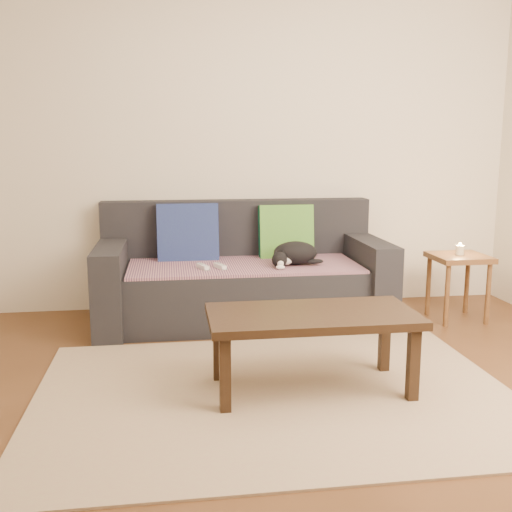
# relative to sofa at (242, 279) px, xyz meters

# --- Properties ---
(ground) EXTENTS (4.50, 4.50, 0.00)m
(ground) POSITION_rel_sofa_xyz_m (0.00, -1.57, -0.31)
(ground) COLOR brown
(ground) RESTS_ON ground
(back_wall) EXTENTS (4.50, 0.04, 2.60)m
(back_wall) POSITION_rel_sofa_xyz_m (0.00, 0.43, 0.99)
(back_wall) COLOR beige
(back_wall) RESTS_ON ground
(sofa) EXTENTS (2.10, 0.94, 0.87)m
(sofa) POSITION_rel_sofa_xyz_m (0.00, 0.00, 0.00)
(sofa) COLOR #232328
(sofa) RESTS_ON ground
(throw_blanket) EXTENTS (1.66, 0.74, 0.02)m
(throw_blanket) POSITION_rel_sofa_xyz_m (0.00, -0.09, 0.12)
(throw_blanket) COLOR #44284B
(throw_blanket) RESTS_ON sofa
(cushion_navy) EXTENTS (0.46, 0.18, 0.47)m
(cushion_navy) POSITION_rel_sofa_xyz_m (-0.39, 0.17, 0.32)
(cushion_navy) COLOR #141656
(cushion_navy) RESTS_ON throw_blanket
(cushion_green) EXTENTS (0.42, 0.16, 0.43)m
(cushion_green) POSITION_rel_sofa_xyz_m (0.36, 0.17, 0.32)
(cushion_green) COLOR #0B4A32
(cushion_green) RESTS_ON throw_blanket
(cat) EXTENTS (0.39, 0.30, 0.17)m
(cat) POSITION_rel_sofa_xyz_m (0.36, -0.17, 0.21)
(cat) COLOR black
(cat) RESTS_ON throw_blanket
(wii_remote_a) EXTENTS (0.08, 0.15, 0.03)m
(wii_remote_a) POSITION_rel_sofa_xyz_m (-0.18, -0.22, 0.15)
(wii_remote_a) COLOR white
(wii_remote_a) RESTS_ON throw_blanket
(wii_remote_b) EXTENTS (0.08, 0.15, 0.03)m
(wii_remote_b) POSITION_rel_sofa_xyz_m (-0.30, -0.22, 0.15)
(wii_remote_b) COLOR white
(wii_remote_b) RESTS_ON throw_blanket
(side_table) EXTENTS (0.40, 0.40, 0.49)m
(side_table) POSITION_rel_sofa_xyz_m (1.59, -0.24, 0.10)
(side_table) COLOR brown
(side_table) RESTS_ON ground
(candle) EXTENTS (0.06, 0.06, 0.09)m
(candle) POSITION_rel_sofa_xyz_m (1.59, -0.24, 0.22)
(candle) COLOR beige
(candle) RESTS_ON side_table
(rug) EXTENTS (2.50, 1.80, 0.01)m
(rug) POSITION_rel_sofa_xyz_m (0.00, -1.42, -0.30)
(rug) COLOR tan
(rug) RESTS_ON ground
(coffee_table) EXTENTS (1.09, 0.54, 0.44)m
(coffee_table) POSITION_rel_sofa_xyz_m (0.20, -1.39, 0.07)
(coffee_table) COLOR black
(coffee_table) RESTS_ON rug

